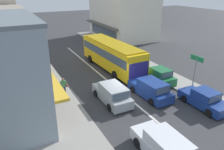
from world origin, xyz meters
TOP-DOWN VIEW (x-y plane):
  - ground_plane at (0.00, 0.00)m, footprint 140.00×140.00m
  - lane_centre_line at (0.00, 4.00)m, footprint 0.20×28.00m
  - sidewalk_left at (-6.80, 6.00)m, footprint 5.20×44.00m
  - kerb_right at (6.20, 6.00)m, footprint 2.80×44.00m
  - building_right_far at (11.48, 20.89)m, footprint 9.01×12.86m
  - city_bus at (1.96, 6.47)m, footprint 3.03×10.94m
  - wagon_behind_bus_mid at (1.87, -1.31)m, footprint 2.07×4.57m
  - wagon_adjacent_lane_lead at (-1.90, -7.80)m, footprint 1.97×4.52m
  - wagon_queue_far_back at (-1.56, -0.58)m, footprint 1.94×4.50m
  - parked_sedan_kerb_front at (4.71, -4.70)m, footprint 1.93×4.22m
  - parked_hatchback_kerb_second at (4.50, 0.82)m, footprint 1.84×3.71m
  - parked_sedan_kerb_third at (4.57, 6.47)m, footprint 1.94×4.22m
  - traffic_light_downstreet at (-4.03, 16.95)m, footprint 0.33×0.24m
  - directional_road_sign at (5.87, -2.35)m, footprint 0.10×1.40m
  - pedestrian_with_handbag_near at (-4.94, 2.17)m, footprint 0.63×0.46m

SIDE VIEW (x-z plane):
  - ground_plane at x=0.00m, z-range 0.00..0.00m
  - lane_centre_line at x=0.00m, z-range 0.00..0.01m
  - kerb_right at x=6.20m, z-range 0.00..0.12m
  - sidewalk_left at x=-6.80m, z-range 0.00..0.14m
  - parked_sedan_kerb_front at x=4.71m, z-range -0.07..1.40m
  - parked_sedan_kerb_third at x=4.57m, z-range -0.07..1.40m
  - parked_hatchback_kerb_second at x=4.50m, z-range -0.06..1.48m
  - wagon_behind_bus_mid at x=1.87m, z-range -0.04..1.53m
  - wagon_adjacent_lane_lead at x=-1.90m, z-range -0.04..1.53m
  - wagon_queue_far_back at x=-1.56m, z-range -0.04..1.53m
  - pedestrian_with_handbag_near at x=-4.94m, z-range 0.25..1.88m
  - city_bus at x=1.96m, z-range 0.27..3.49m
  - directional_road_sign at x=5.87m, z-range 0.88..4.48m
  - traffic_light_downstreet at x=-4.03m, z-range 0.75..4.95m
  - building_right_far at x=11.48m, z-range -0.01..9.58m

